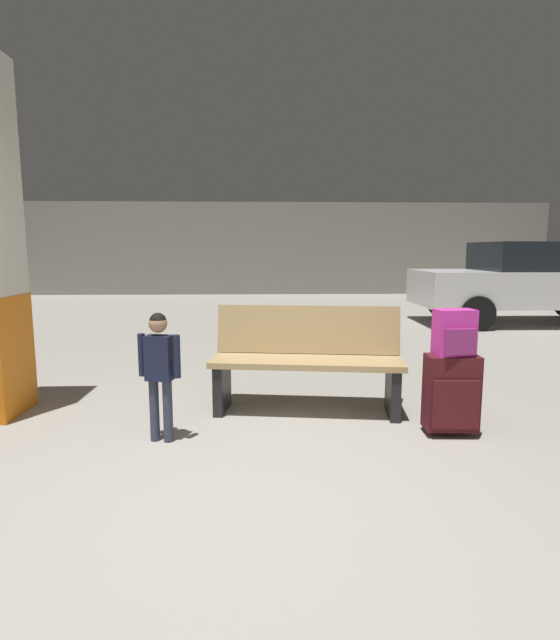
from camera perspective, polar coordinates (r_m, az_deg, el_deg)
The scene contains 7 objects.
ground_plane at distance 6.48m, azimuth -3.06°, elevation -4.49°, with size 18.00×18.00×0.10m, color gray.
garage_back_wall at distance 15.18m, azimuth -2.59°, elevation 8.29°, with size 18.00×0.12×2.80m, color gray.
bench at distance 4.19m, azimuth 3.12°, elevation -4.65°, with size 1.65×0.73×0.89m.
suitcase at distance 3.87m, azimuth 19.33°, elevation -8.04°, with size 0.39×0.25×0.60m.
backpack_bright at distance 3.78m, azimuth 19.67°, elevation -1.46°, with size 0.29×0.22×0.34m.
child at distance 3.58m, azimuth -13.87°, elevation -4.89°, with size 0.31×0.22×0.94m.
parked_car_side at distance 10.23m, azimuth 27.23°, elevation 4.11°, with size 4.13×1.85×1.51m.
Camera 1 is at (0.11, -2.32, 1.37)m, focal length 27.49 mm.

